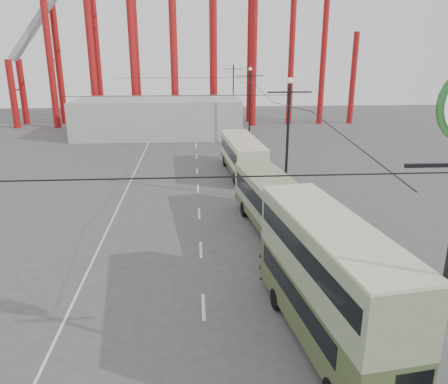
{
  "coord_description": "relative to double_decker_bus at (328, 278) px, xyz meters",
  "views": [
    {
      "loc": [
        -1.28,
        -13.27,
        11.02
      ],
      "look_at": [
        0.47,
        11.61,
        3.0
      ],
      "focal_mm": 35.0,
      "sensor_mm": 36.0,
      "label": 1
    }
  ],
  "objects": [
    {
      "name": "double_decker_bus",
      "position": [
        0.0,
        0.0,
        0.0
      ],
      "size": [
        3.7,
        9.83,
        5.15
      ],
      "rotation": [
        0.0,
        0.0,
        0.14
      ],
      "color": "#3A4927",
      "rests_on": "ground"
    },
    {
      "name": "lamp_post_mid",
      "position": [
        1.91,
        16.87,
        1.79
      ],
      "size": [
        3.2,
        0.44,
        9.32
      ],
      "color": "black",
      "rests_on": "ground"
    },
    {
      "name": "ground",
      "position": [
        -3.69,
        -1.13,
        -2.89
      ],
      "size": [
        160.0,
        160.0,
        0.0
      ],
      "primitive_type": "plane",
      "color": "#474749",
      "rests_on": "ground"
    },
    {
      "name": "fairground_shed",
      "position": [
        -9.69,
        45.87,
        -0.39
      ],
      "size": [
        22.0,
        10.0,
        5.0
      ],
      "primitive_type": "cube",
      "color": "#A2A29D",
      "rests_on": "ground"
    },
    {
      "name": "single_decker_green",
      "position": [
        0.11,
        10.84,
        -1.02
      ],
      "size": [
        4.18,
        11.94,
        3.3
      ],
      "rotation": [
        0.0,
        0.0,
        0.13
      ],
      "color": "gray",
      "rests_on": "ground"
    },
    {
      "name": "road_markings",
      "position": [
        -4.55,
        18.57,
        -2.88
      ],
      "size": [
        12.52,
        120.0,
        0.01
      ],
      "color": "silver",
      "rests_on": "ground"
    },
    {
      "name": "pedestrian",
      "position": [
        -1.53,
        5.25,
        -1.88
      ],
      "size": [
        0.87,
        0.77,
        2.0
      ],
      "primitive_type": "imported",
      "rotation": [
        0.0,
        0.0,
        3.63
      ],
      "color": "black",
      "rests_on": "ground"
    },
    {
      "name": "lamp_post_far",
      "position": [
        1.91,
        38.87,
        1.79
      ],
      "size": [
        3.2,
        0.44,
        9.32
      ],
      "color": "black",
      "rests_on": "ground"
    },
    {
      "name": "single_decker_cream",
      "position": [
        -0.44,
        25.48,
        -1.02
      ],
      "size": [
        3.42,
        10.83,
        3.32
      ],
      "rotation": [
        0.0,
        0.0,
        0.07
      ],
      "color": "beige",
      "rests_on": "ground"
    },
    {
      "name": "lamp_post_distant",
      "position": [
        1.91,
        60.87,
        1.79
      ],
      "size": [
        3.2,
        0.44,
        9.32
      ],
      "color": "black",
      "rests_on": "ground"
    }
  ]
}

